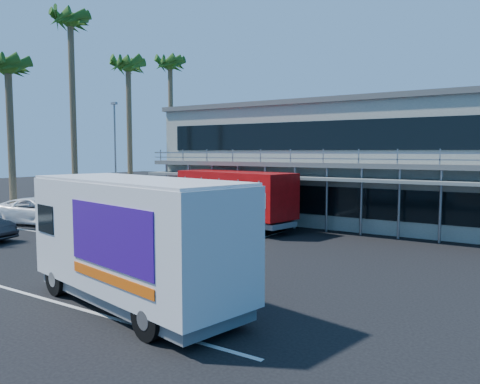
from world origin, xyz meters
The scene contains 13 objects.
ground centered at (0.00, 0.00, 0.00)m, with size 120.00×120.00×0.00m, color black.
building centered at (3.00, 14.94, 3.66)m, with size 22.40×12.00×7.30m.
curb_strip centered at (-15.00, 6.00, 0.08)m, with size 3.00×32.00×0.16m, color #A5A399.
palm_c centered at (-14.90, 3.00, 9.21)m, with size 2.80×2.80×10.75m.
palm_d centered at (-15.20, 8.00, 12.80)m, with size 2.80×2.80×14.75m.
palm_e centered at (-14.70, 13.00, 10.57)m, with size 2.80×2.80×12.25m.
palm_f centered at (-15.10, 18.50, 11.47)m, with size 2.80×2.80×13.25m.
light_pole_far centered at (-14.20, 11.00, 4.50)m, with size 0.50×0.25×8.09m.
red_truck centered at (-1.29, 7.50, 1.76)m, with size 9.78×4.17×3.21m.
white_van centered at (4.32, -5.00, 1.91)m, with size 7.72×3.96×3.59m.
parked_car_c centered at (-11.36, 2.48, 0.79)m, with size 2.63×5.71×1.59m, color white.
parked_car_d centered at (-10.36, 5.20, 0.70)m, with size 1.97×4.85×1.41m, color #323542.
parked_car_e centered at (-12.50, 7.20, 0.78)m, with size 1.83×4.56×1.55m, color gray.
Camera 1 is at (13.72, -14.10, 4.34)m, focal length 35.00 mm.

